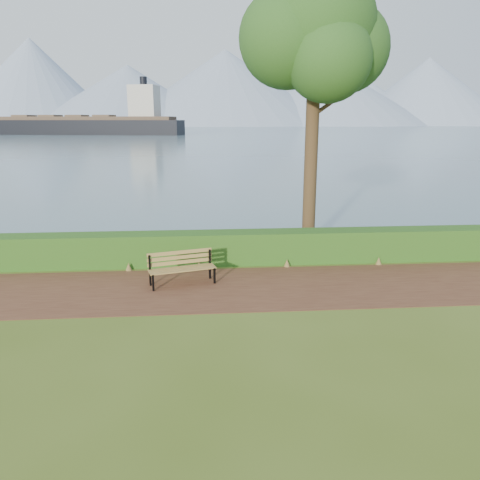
{
  "coord_description": "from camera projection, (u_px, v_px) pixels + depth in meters",
  "views": [
    {
      "loc": [
        -0.94,
        -11.53,
        4.38
      ],
      "look_at": [
        0.08,
        1.2,
        1.1
      ],
      "focal_mm": 35.0,
      "sensor_mm": 36.0,
      "label": 1
    }
  ],
  "objects": [
    {
      "name": "bench",
      "position": [
        181.0,
        266.0,
        12.78
      ],
      "size": [
        1.88,
        0.99,
        0.91
      ],
      "rotation": [
        0.0,
        0.0,
        0.27
      ],
      "color": "black",
      "rests_on": "ground"
    },
    {
      "name": "mountains",
      "position": [
        191.0,
        92.0,
        396.77
      ],
      "size": [
        585.0,
        190.0,
        70.0
      ],
      "color": "#8091AB",
      "rests_on": "ground"
    },
    {
      "name": "ground",
      "position": [
        241.0,
        292.0,
        12.29
      ],
      "size": [
        140.0,
        140.0,
        0.0
      ],
      "primitive_type": "plane",
      "color": "#485C1A",
      "rests_on": "ground"
    },
    {
      "name": "cargo_ship",
      "position": [
        91.0,
        126.0,
        145.1
      ],
      "size": [
        62.42,
        22.5,
        18.75
      ],
      "rotation": [
        0.0,
        0.0,
        -0.21
      ],
      "color": "black",
      "rests_on": "ground"
    },
    {
      "name": "water",
      "position": [
        203.0,
        128.0,
        263.34
      ],
      "size": [
        700.0,
        510.0,
        0.0
      ],
      "primitive_type": "cube",
      "color": "#42576A",
      "rests_on": "ground"
    },
    {
      "name": "hedge",
      "position": [
        234.0,
        248.0,
        14.68
      ],
      "size": [
        32.0,
        0.85,
        1.0
      ],
      "primitive_type": "cube",
      "color": "#1B4012",
      "rests_on": "ground"
    },
    {
      "name": "tree",
      "position": [
        315.0,
        32.0,
        14.76
      ],
      "size": [
        4.92,
        4.07,
        9.52
      ],
      "rotation": [
        0.0,
        0.0,
        -0.13
      ],
      "color": "#392617",
      "rests_on": "ground"
    },
    {
      "name": "path",
      "position": [
        240.0,
        288.0,
        12.58
      ],
      "size": [
        40.0,
        3.4,
        0.01
      ],
      "primitive_type": "cube",
      "color": "#4E281A",
      "rests_on": "ground"
    }
  ]
}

